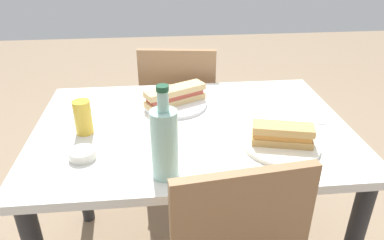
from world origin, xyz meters
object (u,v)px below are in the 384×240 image
Objects in this scene: water_bottle at (165,142)px; olive_bowl at (82,154)px; chair_far at (179,110)px; plate_near at (281,145)px; baguette_sandwich_near at (282,134)px; dining_table at (192,150)px; baguette_sandwich_far at (175,95)px; beer_glass at (83,117)px; knife_near at (277,133)px; plate_far at (175,104)px; knife_far at (166,98)px.

water_bottle is 3.39× the size of olive_bowl.
water_bottle is (-0.10, -0.91, 0.34)m from chair_far.
baguette_sandwich_near reaches higher than plate_near.
dining_table is 4.47× the size of baguette_sandwich_far.
chair_far is 0.87m from plate_near.
baguette_sandwich_near is 1.69× the size of beer_glass.
dining_table is 0.42m from beer_glass.
baguette_sandwich_near is 2.46× the size of olive_bowl.
plate_far is at bearing 138.83° from knife_near.
chair_far is 3.39× the size of plate_far.
dining_table is at bearing 156.09° from knife_near.
baguette_sandwich_far is 2.10× the size of beer_glass.
beer_glass reaches higher than plate_near.
plate_far is at bearing 133.27° from plate_near.
knife_far reaches higher than plate_far.
olive_bowl is at bearing -131.66° from plate_far.
olive_bowl is at bearing -152.99° from dining_table.
baguette_sandwich_far is (-0.04, -0.43, 0.28)m from chair_far.
baguette_sandwich_near is 0.80× the size of baguette_sandwich_far.
baguette_sandwich_near is 0.41m from water_bottle.
chair_far is at bearing 83.82° from water_bottle.
plate_near reaches higher than dining_table.
dining_table is 0.39m from water_bottle.
water_bottle is 0.30m from olive_bowl.
olive_bowl is (-0.36, -0.79, 0.25)m from chair_far.
baguette_sandwich_far reaches higher than plate_far.
chair_far is 0.82m from knife_near.
plate_near and plate_far have the same top height.
dining_table is at bearing 27.01° from olive_bowl.
knife_far is at bearing 132.60° from baguette_sandwich_near.
beer_glass reaches higher than knife_far.
baguette_sandwich_near reaches higher than olive_bowl.
olive_bowl is at bearing -174.58° from knife_near.
olive_bowl reaches higher than dining_table.
baguette_sandwich_near is (0.00, -0.00, 0.04)m from plate_near.
plate_near is at bearing 17.07° from water_bottle.
knife_far is (-0.09, 0.22, 0.13)m from dining_table.
plate_near is 3.01× the size of olive_bowl.
chair_far is 0.78m from beer_glass.
water_bottle is (-0.11, -0.31, 0.22)m from dining_table.
knife_near reaches higher than plate_far.
olive_bowl reaches higher than plate_near.
chair_far is at bearing 78.53° from knife_far.
baguette_sandwich_near is 0.72× the size of water_bottle.
beer_glass is 1.46× the size of olive_bowl.
knife_near is at bearing -41.17° from plate_far.
beer_glass reaches higher than knife_near.
baguette_sandwich_far is 0.90× the size of water_bottle.
chair_far is 3.01× the size of water_bottle.
plate_near is 0.65m from olive_bowl.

